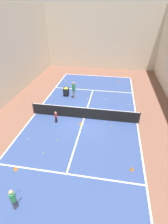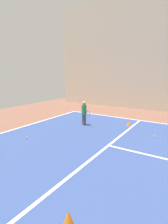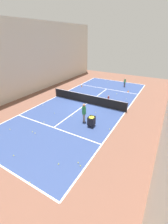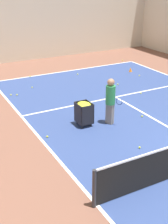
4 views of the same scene
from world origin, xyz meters
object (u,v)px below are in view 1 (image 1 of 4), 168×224
at_px(player_near_baseline, 13,198).
at_px(child_midcourt, 56,116).
at_px(ball_cart, 66,90).
at_px(training_cone_1, 15,168).
at_px(coach_at_net, 74,89).
at_px(training_cone_0, 81,123).
at_px(tennis_net, 84,113).

relative_size(player_near_baseline, child_midcourt, 1.27).
height_order(ball_cart, training_cone_1, ball_cart).
bearing_deg(child_midcourt, training_cone_1, -158.81).
bearing_deg(player_near_baseline, coach_at_net, 22.07).
bearing_deg(ball_cart, player_near_baseline, -86.45).
relative_size(coach_at_net, training_cone_0, 6.64).
xyz_separation_m(ball_cart, training_cone_1, (-0.42, -10.47, -0.51)).
bearing_deg(tennis_net, coach_at_net, 114.72).
bearing_deg(ball_cart, tennis_net, -56.96).
bearing_deg(coach_at_net, player_near_baseline, -22.63).
bearing_deg(tennis_net, ball_cart, 123.04).
relative_size(coach_at_net, training_cone_1, 6.59).
bearing_deg(player_near_baseline, tennis_net, 9.99).
bearing_deg(training_cone_0, child_midcourt, -177.66).
relative_size(player_near_baseline, coach_at_net, 0.75).
bearing_deg(coach_at_net, child_midcourt, -27.16).
bearing_deg(coach_at_net, training_cone_1, -29.56).
relative_size(child_midcourt, training_cone_0, 3.91).
relative_size(player_near_baseline, training_cone_1, 4.93).
bearing_deg(child_midcourt, player_near_baseline, -146.75).
distance_m(ball_cart, training_cone_0, 5.74).
bearing_deg(ball_cart, coach_at_net, -19.51).
bearing_deg(player_near_baseline, child_midcourt, 25.03).
relative_size(tennis_net, training_cone_1, 34.65).
distance_m(player_near_baseline, training_cone_0, 7.76).
xyz_separation_m(player_near_baseline, ball_cart, (-0.78, 12.61, -0.12)).
height_order(tennis_net, ball_cart, tennis_net).
distance_m(coach_at_net, training_cone_1, 10.26).
height_order(player_near_baseline, training_cone_0, player_near_baseline).
xyz_separation_m(tennis_net, child_midcourt, (-2.21, -1.02, 0.05)).
bearing_deg(coach_at_net, ball_cart, -131.38).
height_order(child_midcourt, training_cone_0, child_midcourt).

